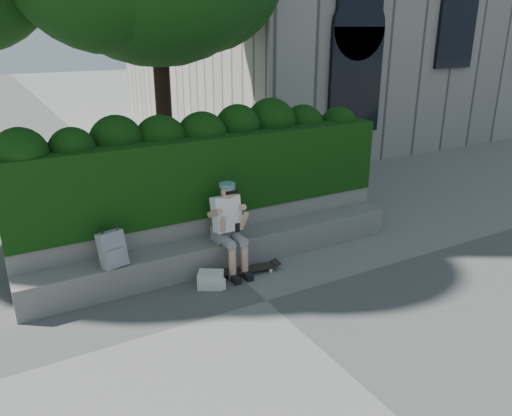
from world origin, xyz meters
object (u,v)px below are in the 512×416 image
person (228,224)px  backpack_plaid (112,249)px  skateboard (251,269)px  backpack_ground (211,280)px

person → backpack_plaid: size_ratio=2.84×
skateboard → backpack_plaid: bearing=176.9°
person → skateboard: size_ratio=1.66×
skateboard → backpack_plaid: (-1.93, 0.34, 0.62)m
person → backpack_ground: size_ratio=3.90×
backpack_ground → person: bearing=67.9°
backpack_plaid → person: bearing=-17.5°
backpack_plaid → skateboard: bearing=-24.7°
skateboard → backpack_ground: bearing=-165.7°
backpack_plaid → backpack_ground: 1.42m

